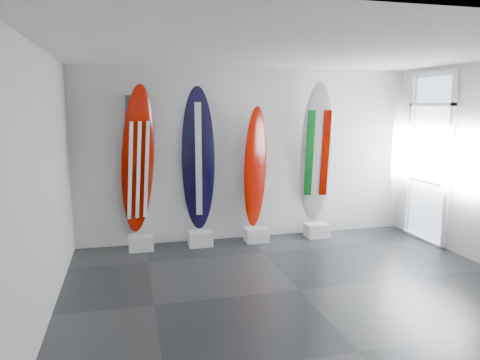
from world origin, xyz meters
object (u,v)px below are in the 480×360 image
object	(u,v)px
surfboard_navy	(198,160)
surfboard_italy	(316,154)
surfboard_usa	(138,161)
surfboard_swiss	(255,168)

from	to	relation	value
surfboard_navy	surfboard_italy	world-z (taller)	surfboard_italy
surfboard_italy	surfboard_usa	bearing A→B (deg)	-167.37
surfboard_usa	surfboard_swiss	distance (m)	1.99
surfboard_usa	surfboard_swiss	xyz separation A→B (m)	(1.98, 0.00, -0.17)
surfboard_navy	surfboard_italy	xyz separation A→B (m)	(2.13, 0.00, 0.05)
surfboard_swiss	surfboard_italy	xyz separation A→B (m)	(1.14, 0.00, 0.21)
surfboard_usa	surfboard_navy	world-z (taller)	surfboard_usa
surfboard_swiss	surfboard_navy	bearing A→B (deg)	158.49
surfboard_navy	surfboard_swiss	distance (m)	1.01
surfboard_italy	surfboard_swiss	bearing A→B (deg)	-167.37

